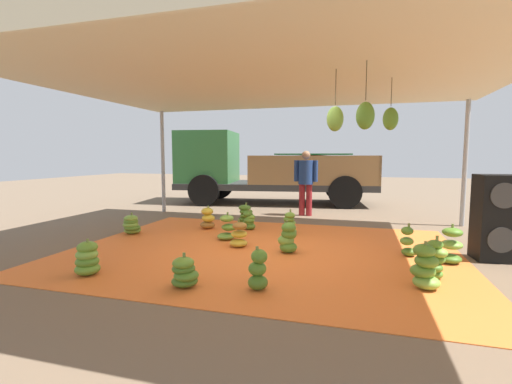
# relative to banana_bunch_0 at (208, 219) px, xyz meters

# --- Properties ---
(ground_plane) EXTENTS (40.00, 40.00, 0.00)m
(ground_plane) POSITION_rel_banana_bunch_0_xyz_m (1.61, 1.62, -0.22)
(ground_plane) COLOR brown
(tarp_orange) EXTENTS (6.31, 4.93, 0.01)m
(tarp_orange) POSITION_rel_banana_bunch_0_xyz_m (1.61, -1.38, -0.22)
(tarp_orange) COLOR orange
(tarp_orange) RESTS_ON ground
(tent_canopy) EXTENTS (8.00, 7.00, 2.88)m
(tent_canopy) POSITION_rel_banana_bunch_0_xyz_m (1.63, -1.47, 2.57)
(tent_canopy) COLOR #9EA0A5
(tent_canopy) RESTS_ON ground
(banana_bunch_0) EXTENTS (0.43, 0.41, 0.50)m
(banana_bunch_0) POSITION_rel_banana_bunch_0_xyz_m (0.00, 0.00, 0.00)
(banana_bunch_0) COLOR #996628
(banana_bunch_0) RESTS_ON tarp_orange
(banana_bunch_1) EXTENTS (0.42, 0.42, 0.48)m
(banana_bunch_1) POSITION_rel_banana_bunch_0_xyz_m (-0.30, -3.26, -0.01)
(banana_bunch_1) COLOR #60932D
(banana_bunch_1) RESTS_ON tarp_orange
(banana_bunch_2) EXTENTS (0.32, 0.34, 0.51)m
(banana_bunch_2) POSITION_rel_banana_bunch_0_xyz_m (2.02, -3.13, 0.01)
(banana_bunch_2) COLOR #477523
(banana_bunch_2) RESTS_ON tarp_orange
(banana_bunch_3) EXTENTS (0.29, 0.28, 0.52)m
(banana_bunch_3) POSITION_rel_banana_bunch_0_xyz_m (3.91, -1.11, 0.00)
(banana_bunch_3) COLOR #477523
(banana_bunch_3) RESTS_ON tarp_orange
(banana_bunch_4) EXTENTS (0.45, 0.44, 0.57)m
(banana_bunch_4) POSITION_rel_banana_bunch_0_xyz_m (3.92, -2.56, 0.04)
(banana_bunch_4) COLOR #75A83D
(banana_bunch_4) RESTS_ON tarp_orange
(banana_bunch_5) EXTENTS (0.37, 0.41, 0.48)m
(banana_bunch_5) POSITION_rel_banana_bunch_0_xyz_m (1.15, -1.28, -0.02)
(banana_bunch_5) COLOR gold
(banana_bunch_5) RESTS_ON tarp_orange
(banana_bunch_6) EXTENTS (0.33, 0.32, 0.56)m
(banana_bunch_6) POSITION_rel_banana_bunch_0_xyz_m (4.11, -2.16, 0.02)
(banana_bunch_6) COLOR #518428
(banana_bunch_6) RESTS_ON tarp_orange
(banana_bunch_7) EXTENTS (0.44, 0.45, 0.58)m
(banana_bunch_7) POSITION_rel_banana_bunch_0_xyz_m (4.47, -1.32, 0.03)
(banana_bunch_7) COLOR #477523
(banana_bunch_7) RESTS_ON tarp_orange
(banana_bunch_8) EXTENTS (0.36, 0.35, 0.51)m
(banana_bunch_8) POSITION_rel_banana_bunch_0_xyz_m (1.82, -0.05, -0.00)
(banana_bunch_8) COLOR #75A83D
(banana_bunch_8) RESTS_ON tarp_orange
(banana_bunch_9) EXTENTS (0.45, 0.43, 0.52)m
(banana_bunch_9) POSITION_rel_banana_bunch_0_xyz_m (0.77, -0.84, -0.00)
(banana_bunch_9) COLOR #6B9E38
(banana_bunch_9) RESTS_ON tarp_orange
(banana_bunch_10) EXTENTS (0.37, 0.35, 0.53)m
(banana_bunch_10) POSITION_rel_banana_bunch_0_xyz_m (2.05, -1.43, 0.02)
(banana_bunch_10) COLOR #518428
(banana_bunch_10) RESTS_ON tarp_orange
(banana_bunch_11) EXTENTS (0.46, 0.48, 0.44)m
(banana_bunch_11) POSITION_rel_banana_bunch_0_xyz_m (-1.27, -0.92, -0.03)
(banana_bunch_11) COLOR #6B9E38
(banana_bunch_11) RESTS_ON tarp_orange
(banana_bunch_12) EXTENTS (0.47, 0.46, 0.54)m
(banana_bunch_12) POSITION_rel_banana_bunch_0_xyz_m (0.71, 0.51, 0.01)
(banana_bunch_12) COLOR #477523
(banana_bunch_12) RESTS_ON tarp_orange
(banana_bunch_13) EXTENTS (0.34, 0.33, 0.45)m
(banana_bunch_13) POSITION_rel_banana_bunch_0_xyz_m (0.89, 0.16, -0.02)
(banana_bunch_13) COLOR #477523
(banana_bunch_13) RESTS_ON tarp_orange
(banana_bunch_14) EXTENTS (0.41, 0.40, 0.42)m
(banana_bunch_14) POSITION_rel_banana_bunch_0_xyz_m (1.16, -3.32, -0.04)
(banana_bunch_14) COLOR #477523
(banana_bunch_14) RESTS_ON tarp_orange
(cargo_truck_main) EXTENTS (6.69, 3.13, 2.40)m
(cargo_truck_main) POSITION_rel_banana_bunch_0_xyz_m (0.09, 4.63, 0.95)
(cargo_truck_main) COLOR #2D2D2D
(cargo_truck_main) RESTS_ON ground
(worker_0) EXTENTS (0.63, 0.39, 1.72)m
(worker_0) POSITION_rel_banana_bunch_0_xyz_m (1.78, 2.39, 0.78)
(worker_0) COLOR maroon
(worker_0) RESTS_ON ground
(speaker_stack) EXTENTS (0.63, 0.54, 1.30)m
(speaker_stack) POSITION_rel_banana_bunch_0_xyz_m (5.16, -0.94, 0.43)
(speaker_stack) COLOR black
(speaker_stack) RESTS_ON ground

